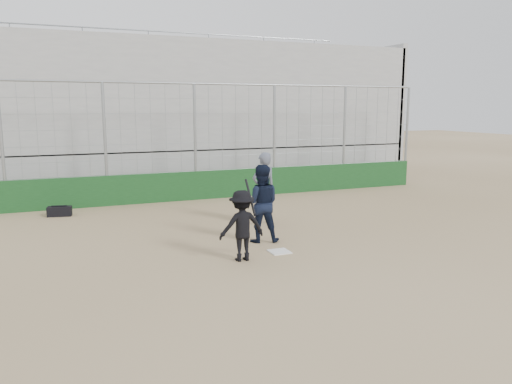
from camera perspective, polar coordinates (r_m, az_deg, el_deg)
name	(u,v)px	position (r m, az deg, el deg)	size (l,w,h in m)	color
ground	(279,252)	(11.30, 2.69, -6.88)	(90.00, 90.00, 0.00)	olive
home_plate	(279,252)	(11.29, 2.69, -6.82)	(0.44, 0.44, 0.02)	white
backstop	(196,172)	(17.57, -6.90, 2.25)	(18.10, 0.25, 4.04)	#123B17
bleachers	(165,114)	(22.24, -10.41, 8.81)	(20.25, 6.70, 6.98)	gray
batter_at_plate	(242,226)	(10.53, -1.63, -3.85)	(0.98, 0.72, 1.69)	black
catcher_crouched	(261,217)	(11.96, 0.54, -2.82)	(1.10, 0.97, 1.26)	black
umpire	(264,192)	(13.74, 0.88, -0.01)	(0.73, 0.48, 1.80)	#535969
equipment_bag	(60,211)	(15.98, -21.54, -2.06)	(0.73, 0.42, 0.33)	black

